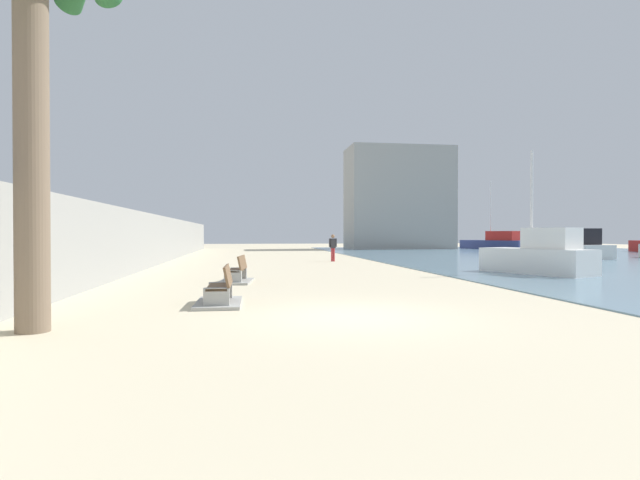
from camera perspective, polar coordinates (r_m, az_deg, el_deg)
The scene contains 10 objects.
ground_plane at distance 28.53m, azimuth -4.03°, elevation -2.84°, with size 120.00×120.00×0.00m, color beige.
seawall at distance 28.87m, azimuth -19.04°, elevation -0.02°, with size 0.80×64.00×2.83m, color #9E9E99.
palm_tree at distance 11.05m, azimuth -30.26°, elevation 21.65°, with size 3.43×3.38×7.88m.
bench_near at distance 12.75m, azimuth -11.39°, elevation -6.21°, with size 1.14×2.12×0.98m.
bench_far at distance 18.37m, azimuth -9.51°, elevation -4.09°, with size 1.36×2.22×0.98m.
person_walking at distance 31.78m, azimuth 1.48°, elevation -0.64°, with size 0.52×0.23×1.73m.
boat_far_right at distance 41.14m, azimuth 26.60°, elevation -0.70°, with size 2.36×7.57×2.10m.
boat_mid_bay at distance 23.62m, azimuth 23.77°, elevation -1.70°, with size 3.49×5.07×5.38m.
boat_far_left at distance 60.32m, azimuth 19.45°, elevation -0.24°, with size 5.72×7.78×7.82m.
harbor_building at distance 59.28m, azimuth 8.98°, elevation 4.71°, with size 12.00×6.00×11.80m, color #9E9E99.
Camera 1 is at (-2.25, -10.39, 1.77)m, focal length 27.97 mm.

